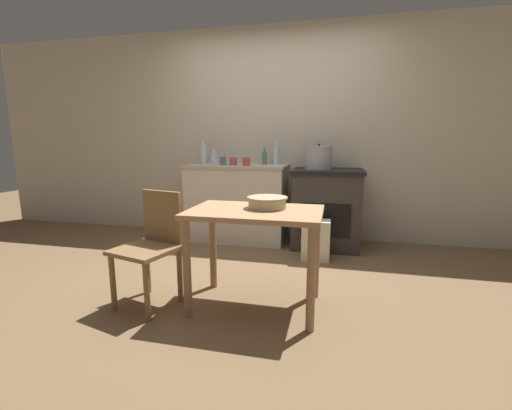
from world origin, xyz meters
TOP-DOWN VIEW (x-y plane):
  - ground_plane at (0.00, 0.00)m, footprint 14.00×14.00m
  - wall_back at (0.00, 1.58)m, footprint 8.00×0.07m
  - counter_cabinet at (-0.43, 1.27)m, footprint 1.20×0.60m
  - stove at (0.64, 1.24)m, footprint 0.78×0.66m
  - work_table at (0.19, -0.39)m, footprint 0.93×0.60m
  - chair at (-0.57, -0.50)m, footprint 0.49×0.49m
  - flour_sack at (0.56, 0.73)m, footprint 0.28×0.20m
  - stock_pot at (0.53, 1.23)m, footprint 0.31×0.31m
  - mixing_bowl_large at (0.26, -0.32)m, footprint 0.29×0.29m
  - bottle_far_left at (-0.73, 1.29)m, footprint 0.08×0.08m
  - bottle_left at (-0.12, 1.39)m, footprint 0.06×0.06m
  - bottle_mid_left at (-0.89, 1.37)m, footprint 0.08×0.08m
  - bottle_center_left at (0.03, 1.39)m, footprint 0.07×0.07m
  - cup_center at (-0.27, 1.12)m, footprint 0.09×0.09m
  - cup_center_right at (-0.57, 1.18)m, footprint 0.07×0.07m
  - cup_mid_right at (-0.44, 1.15)m, footprint 0.09×0.09m

SIDE VIEW (x-z plane):
  - ground_plane at x=0.00m, z-range 0.00..0.00m
  - flour_sack at x=0.56m, z-range 0.00..0.41m
  - stove at x=0.64m, z-range 0.00..0.89m
  - chair at x=-0.57m, z-range 0.04..0.87m
  - counter_cabinet at x=-0.43m, z-range 0.00..0.92m
  - work_table at x=0.19m, z-range 0.23..0.96m
  - mixing_bowl_large at x=0.26m, z-range 0.73..0.81m
  - cup_mid_right at x=-0.44m, z-range 0.92..1.01m
  - cup_center_right at x=-0.57m, z-range 0.92..1.02m
  - cup_center at x=-0.27m, z-range 0.92..1.02m
  - bottle_far_left at x=-0.73m, z-range 0.90..1.08m
  - bottle_left at x=-0.12m, z-range 0.90..1.10m
  - stock_pot at x=0.53m, z-range 0.88..1.16m
  - bottle_mid_left at x=-0.89m, z-range 0.89..1.18m
  - bottle_center_left at x=0.03m, z-range 0.89..1.18m
  - wall_back at x=0.00m, z-range 0.00..2.55m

